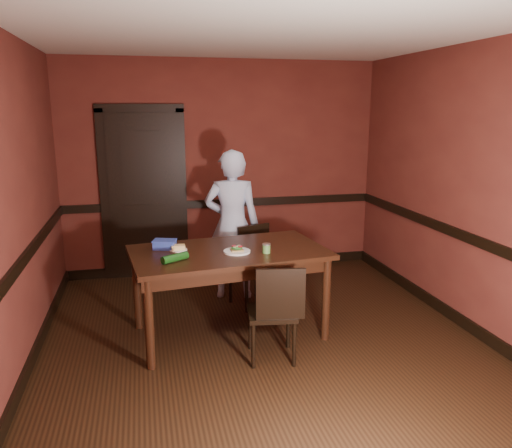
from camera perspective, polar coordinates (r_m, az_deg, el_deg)
name	(u,v)px	position (r m, az deg, el deg)	size (l,w,h in m)	color
floor	(265,344)	(4.68, 0.99, -13.60)	(4.00, 4.50, 0.01)	black
ceiling	(266,30)	(4.22, 1.14, 21.25)	(4.00, 4.50, 0.01)	beige
wall_back	(223,168)	(6.43, -3.82, 6.37)	(4.00, 0.02, 2.70)	#5D241C
wall_front	(394,291)	(2.20, 15.50, -7.41)	(4.00, 0.02, 2.70)	#5D241C
wall_left	(11,209)	(4.24, -26.20, 1.52)	(0.02, 4.50, 2.70)	#5D241C
wall_right	(472,190)	(5.11, 23.45, 3.55)	(0.02, 4.50, 2.70)	#5D241C
dado_back	(223,203)	(6.48, -3.74, 2.40)	(4.00, 0.03, 0.10)	black
dado_left	(20,265)	(4.34, -25.41, -4.29)	(0.03, 4.50, 0.10)	black
dado_right	(466,237)	(5.18, 22.86, -1.35)	(0.03, 4.50, 0.10)	black
baseboard_back	(224,265)	(6.69, -3.64, -4.69)	(4.00, 0.03, 0.12)	black
baseboard_left	(31,363)	(4.64, -24.37, -14.25)	(0.03, 4.50, 0.12)	black
baseboard_right	(458,318)	(5.44, 22.07, -9.96)	(0.03, 4.50, 0.12)	black
door	(144,192)	(6.35, -12.70, 3.64)	(1.05, 0.07, 2.20)	black
dining_table	(229,292)	(4.74, -3.08, -7.80)	(1.77, 0.99, 0.83)	black
chair_far	(252,267)	(5.41, -0.51, -4.93)	(0.40, 0.40, 0.85)	black
chair_near	(272,311)	(4.29, 1.80, -9.88)	(0.40, 0.40, 0.86)	black
person	(232,225)	(5.55, -2.75, -0.09)	(0.61, 0.40, 1.67)	silver
sandwich_plate	(237,250)	(4.52, -2.19, -3.04)	(0.24, 0.24, 0.06)	white
sauce_jar	(266,248)	(4.49, 1.20, -2.79)	(0.08, 0.08, 0.09)	#568A3D
cheese_saucer	(178,248)	(4.64, -8.87, -2.75)	(0.16, 0.16, 0.05)	white
food_tub	(165,244)	(4.69, -10.39, -2.30)	(0.24, 0.20, 0.09)	blue
wrapped_veg	(175,258)	(4.30, -9.26, -3.83)	(0.07, 0.07, 0.25)	#123F10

